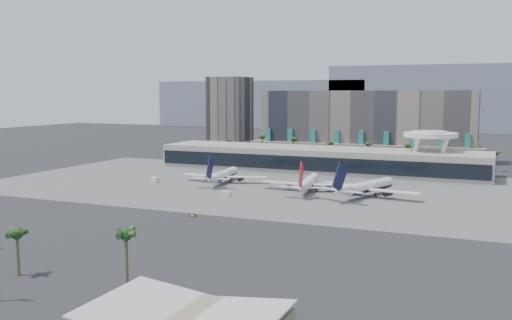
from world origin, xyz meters
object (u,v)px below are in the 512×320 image
at_px(service_vehicle_b, 226,194).
at_px(taxiway_sign, 193,215).
at_px(service_vehicle_a, 155,180).
at_px(airliner_centre, 308,182).
at_px(airliner_left, 223,175).
at_px(airliner_right, 367,187).

relative_size(service_vehicle_b, taxiway_sign, 1.73).
xyz_separation_m(service_vehicle_a, service_vehicle_b, (45.63, -19.61, -0.14)).
xyz_separation_m(airliner_centre, taxiway_sign, (-19.54, -62.17, -3.17)).
xyz_separation_m(airliner_centre, service_vehicle_a, (-71.69, -4.67, -2.54)).
xyz_separation_m(airliner_left, airliner_centre, (42.47, -6.44, 0.09)).
relative_size(airliner_right, service_vehicle_b, 11.19).
distance_m(airliner_right, service_vehicle_b, 55.50).
bearing_deg(service_vehicle_b, service_vehicle_a, 156.19).
relative_size(service_vehicle_a, service_vehicle_b, 1.20).
height_order(service_vehicle_a, taxiway_sign, service_vehicle_a).
distance_m(airliner_right, service_vehicle_a, 96.61).
bearing_deg(airliner_right, taxiway_sign, -106.68).
bearing_deg(taxiway_sign, airliner_left, 94.17).
height_order(service_vehicle_a, service_vehicle_b, service_vehicle_a).
bearing_deg(airliner_centre, airliner_right, -14.18).
xyz_separation_m(airliner_left, service_vehicle_b, (16.41, -30.72, -2.59)).
relative_size(airliner_right, taxiway_sign, 19.39).
xyz_separation_m(service_vehicle_b, taxiway_sign, (6.52, -37.89, -0.48)).
bearing_deg(service_vehicle_b, taxiway_sign, -80.80).
xyz_separation_m(airliner_right, service_vehicle_b, (-50.91, -21.90, -2.89)).
relative_size(airliner_centre, taxiway_sign, 19.09).
height_order(airliner_left, taxiway_sign, airliner_left).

